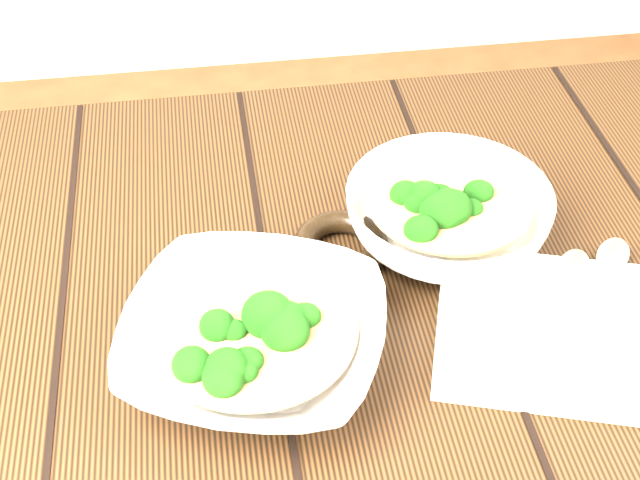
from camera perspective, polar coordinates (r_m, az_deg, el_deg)
The scene contains 7 objects.
table at distance 0.94m, azimuth -1.50°, elevation -9.79°, with size 1.20×0.80×0.75m.
soup_bowl_front at distance 0.79m, azimuth -4.27°, elevation -6.34°, with size 0.29×0.29×0.07m.
soup_bowl_back at distance 0.91m, azimuth 8.15°, elevation 1.60°, with size 0.21×0.21×0.08m.
trivet at distance 0.90m, azimuth 1.36°, elevation -0.32°, with size 0.10×0.10×0.02m, color black.
napkin at distance 0.86m, azimuth 15.40°, elevation -5.62°, with size 0.23×0.19×0.01m, color beige.
spoon_left at distance 0.88m, azimuth 15.43°, elevation -3.24°, with size 0.12×0.17×0.01m.
spoon_right at distance 0.90m, azimuth 17.67°, elevation -2.34°, with size 0.13×0.17×0.01m.
Camera 1 is at (-0.06, -0.58, 1.37)m, focal length 50.00 mm.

